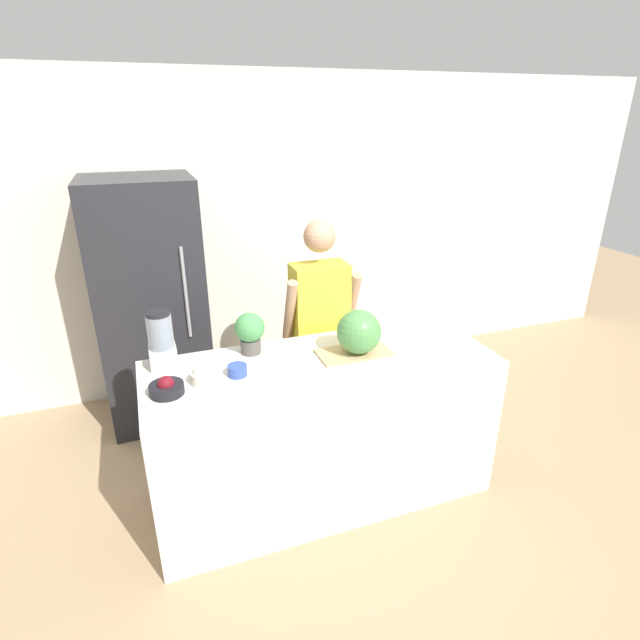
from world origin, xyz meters
name	(u,v)px	position (x,y,z in m)	size (l,w,h in m)	color
ground_plane	(345,532)	(0.00, 0.00, 0.00)	(14.00, 14.00, 0.00)	tan
wall_back	(252,237)	(0.00, 2.10, 1.30)	(8.00, 0.06, 2.60)	silver
counter_island	(322,429)	(0.00, 0.38, 0.47)	(2.05, 0.77, 0.94)	beige
refrigerator	(152,305)	(-0.88, 1.70, 0.94)	(0.77, 0.72, 1.88)	#232328
person	(320,332)	(0.20, 0.97, 0.85)	(0.52, 0.26, 1.64)	gray
cutting_board	(354,353)	(0.22, 0.42, 0.95)	(0.44, 0.24, 0.01)	tan
watermelon	(359,332)	(0.24, 0.40, 1.09)	(0.27, 0.27, 0.27)	#4C8C47
bowl_cherries	(166,388)	(-0.88, 0.33, 0.98)	(0.18, 0.18, 0.10)	black
bowl_cream	(203,375)	(-0.68, 0.38, 0.99)	(0.13, 0.13, 0.11)	beige
bowl_small_blue	(237,370)	(-0.50, 0.40, 0.97)	(0.11, 0.11, 0.06)	#334C9E
blender	(161,340)	(-0.87, 0.65, 1.10)	(0.15, 0.15, 0.34)	#B7B7BC
potted_plant	(250,331)	(-0.36, 0.65, 1.08)	(0.18, 0.18, 0.25)	#514C47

